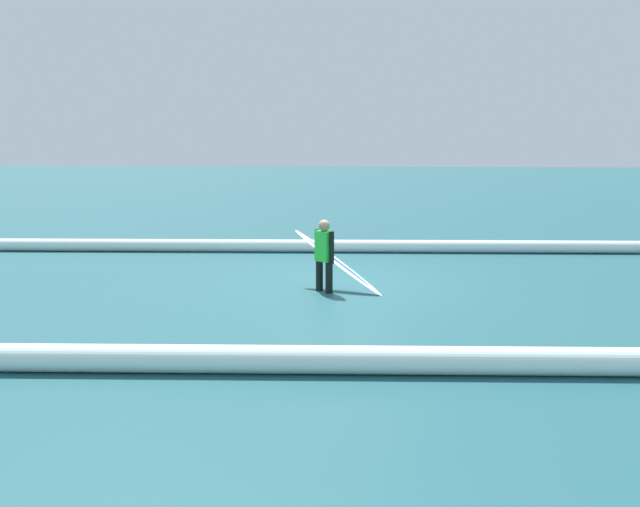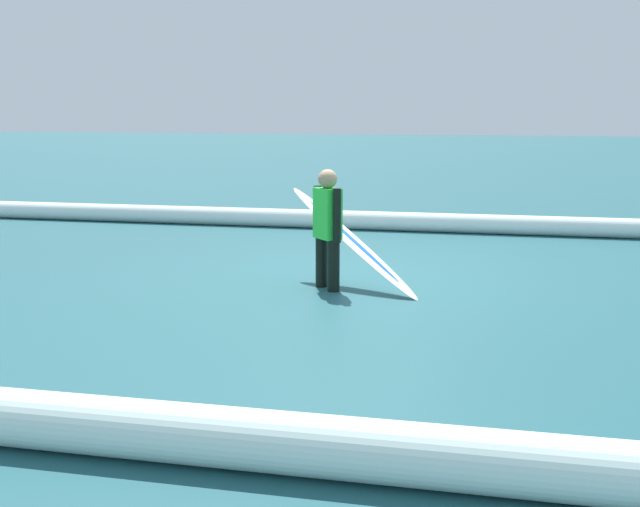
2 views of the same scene
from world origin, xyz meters
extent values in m
plane|color=#20545B|center=(0.00, 0.00, 0.00)|extent=(125.57, 125.57, 0.00)
cylinder|color=black|center=(0.33, 0.72, 0.30)|extent=(0.14, 0.14, 0.59)
cylinder|color=black|center=(0.13, 0.92, 0.30)|extent=(0.14, 0.14, 0.59)
cube|color=#2DD83F|center=(0.23, 0.82, 0.88)|extent=(0.38, 0.38, 0.58)
sphere|color=tan|center=(0.23, 0.82, 1.28)|extent=(0.22, 0.22, 0.22)
cylinder|color=black|center=(0.38, 0.67, 0.88)|extent=(0.09, 0.16, 0.62)
cylinder|color=black|center=(0.08, 0.97, 0.88)|extent=(0.09, 0.09, 0.61)
ellipsoid|color=white|center=(0.00, 0.58, 0.54)|extent=(1.88, 1.28, 1.11)
ellipsoid|color=blue|center=(0.00, 0.58, 0.55)|extent=(1.45, 0.93, 0.90)
cylinder|color=white|center=(-1.32, -3.94, 0.16)|extent=(22.96, 1.53, 0.33)
cylinder|color=white|center=(0.04, 5.43, 0.18)|extent=(18.49, 1.39, 0.35)
camera|label=1|loc=(-0.68, 13.46, 2.85)|focal=38.11mm
camera|label=2|loc=(-2.05, 9.30, 2.01)|focal=43.53mm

